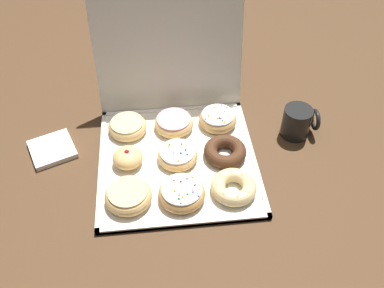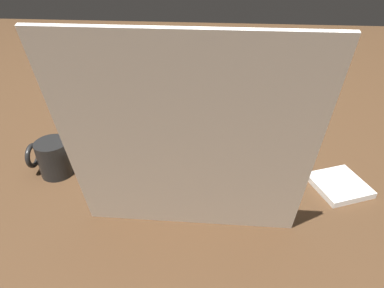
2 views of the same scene
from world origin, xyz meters
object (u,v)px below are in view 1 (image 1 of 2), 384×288
pink_frosted_donut_7 (174,123)px  coffee_mug (298,121)px  sprinkle_donut_1 (183,193)px  donut_box (178,161)px  sprinkle_donut_4 (179,155)px  glazed_ring_donut_6 (128,127)px  sprinkle_donut_8 (218,119)px  glazed_ring_donut_0 (128,196)px  cruller_donut_2 (234,187)px  napkin_stack (52,149)px  chocolate_cake_ring_donut_5 (225,152)px  jelly_filled_donut_3 (128,158)px

pink_frosted_donut_7 → coffee_mug: 0.35m
sprinkle_donut_1 → coffee_mug: 0.41m
donut_box → sprinkle_donut_4: (0.00, 0.00, 0.02)m
glazed_ring_donut_6 → sprinkle_donut_1: bearing=-61.9°
glazed_ring_donut_6 → sprinkle_donut_8: sprinkle_donut_8 is taller
glazed_ring_donut_0 → cruller_donut_2: bearing=0.4°
glazed_ring_donut_6 → glazed_ring_donut_0: bearing=-89.4°
donut_box → napkin_stack: same height
sprinkle_donut_4 → glazed_ring_donut_6: sprinkle_donut_4 is taller
donut_box → glazed_ring_donut_6: bearing=136.7°
sprinkle_donut_8 → glazed_ring_donut_0: bearing=-135.5°
sprinkle_donut_4 → glazed_ring_donut_6: bearing=137.5°
sprinkle_donut_1 → napkin_stack: size_ratio=1.02×
pink_frosted_donut_7 → sprinkle_donut_8: (0.13, 0.00, 0.00)m
chocolate_cake_ring_donut_5 → jelly_filled_donut_3: bearing=-179.9°
jelly_filled_donut_3 → coffee_mug: size_ratio=0.80×
pink_frosted_donut_7 → chocolate_cake_ring_donut_5: bearing=-44.9°
glazed_ring_donut_6 → cruller_donut_2: bearing=-43.4°
glazed_ring_donut_0 → glazed_ring_donut_6: bearing=90.6°
glazed_ring_donut_0 → sprinkle_donut_1: (0.14, -0.01, -0.00)m
cruller_donut_2 → sprinkle_donut_4: same height
chocolate_cake_ring_donut_5 → glazed_ring_donut_6: same height
glazed_ring_donut_0 → donut_box: bearing=43.8°
cruller_donut_2 → jelly_filled_donut_3: (-0.27, 0.12, 0.00)m
glazed_ring_donut_0 → cruller_donut_2: size_ratio=1.01×
chocolate_cake_ring_donut_5 → donut_box: bearing=179.7°
cruller_donut_2 → pink_frosted_donut_7: 0.28m
cruller_donut_2 → sprinkle_donut_8: (-0.00, 0.26, 0.00)m
cruller_donut_2 → coffee_mug: 0.30m
sprinkle_donut_4 → sprinkle_donut_8: sprinkle_donut_8 is taller
napkin_stack → sprinkle_donut_1: bearing=-31.0°
donut_box → glazed_ring_donut_0: size_ratio=3.62×
cruller_donut_2 → chocolate_cake_ring_donut_5: 0.12m
coffee_mug → jelly_filled_donut_3: bearing=-170.9°
glazed_ring_donut_0 → sprinkle_donut_8: 0.37m
napkin_stack → jelly_filled_donut_3: bearing=-20.5°
chocolate_cake_ring_donut_5 → napkin_stack: (-0.48, 0.08, -0.02)m
sprinkle_donut_4 → chocolate_cake_ring_donut_5: size_ratio=0.94×
jelly_filled_donut_3 → sprinkle_donut_8: (0.26, 0.13, -0.00)m
jelly_filled_donut_3 → glazed_ring_donut_6: size_ratio=0.73×
jelly_filled_donut_3 → glazed_ring_donut_6: (-0.00, 0.13, -0.00)m
donut_box → sprinkle_donut_4: sprinkle_donut_4 is taller
sprinkle_donut_1 → chocolate_cake_ring_donut_5: (0.13, 0.13, -0.00)m
chocolate_cake_ring_donut_5 → sprinkle_donut_8: size_ratio=1.05×
sprinkle_donut_4 → coffee_mug: (0.35, 0.08, 0.02)m
donut_box → napkin_stack: bearing=167.2°
pink_frosted_donut_7 → coffee_mug: coffee_mug is taller
cruller_donut_2 → coffee_mug: size_ratio=1.15×
napkin_stack → glazed_ring_donut_0: bearing=-43.6°
sprinkle_donut_1 → coffee_mug: (0.35, 0.21, 0.02)m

